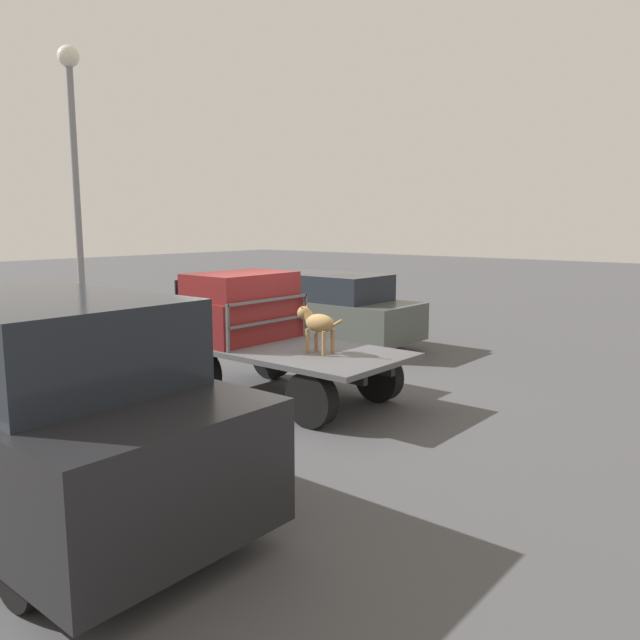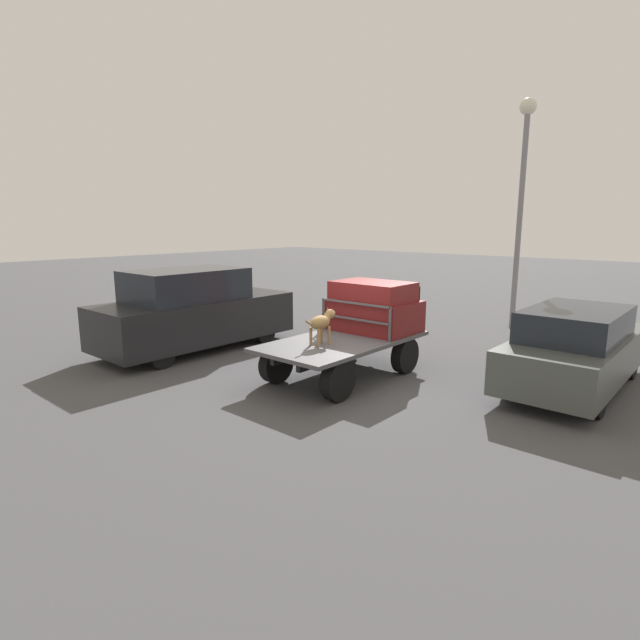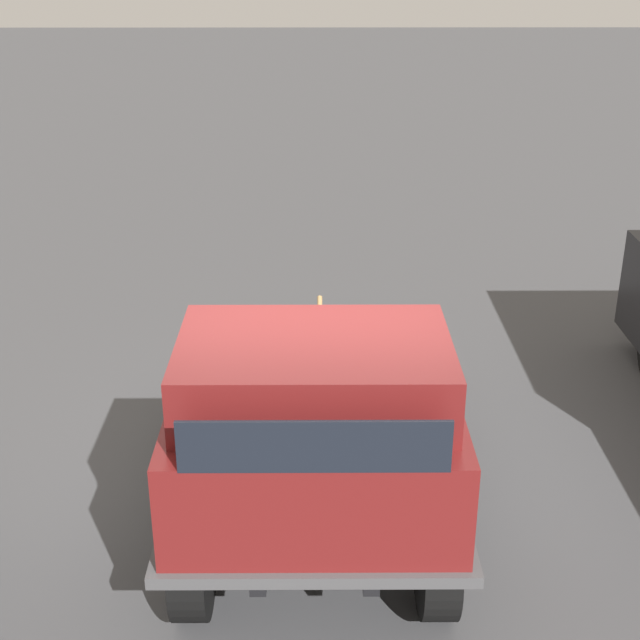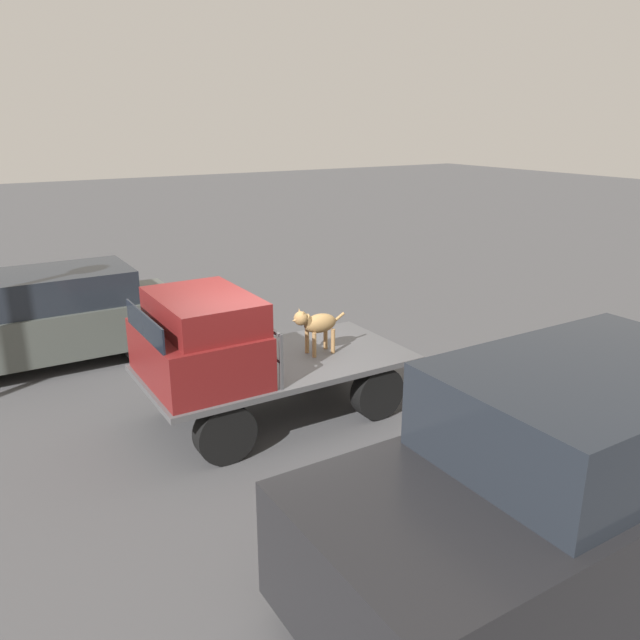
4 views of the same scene
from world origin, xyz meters
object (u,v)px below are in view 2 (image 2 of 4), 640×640
(light_pole_near, at_px, (523,177))
(parked_sedan, at_px, (576,348))
(flatbed_truck, at_px, (343,350))
(parked_pickup_far, at_px, (194,311))
(dog, at_px, (322,322))

(light_pole_near, bearing_deg, parked_sedan, -148.60)
(parked_sedan, xyz_separation_m, light_pole_near, (5.02, 3.06, 3.72))
(flatbed_truck, relative_size, parked_sedan, 0.82)
(parked_pickup_far, distance_m, light_pole_near, 10.23)
(dog, relative_size, light_pole_near, 0.13)
(dog, xyz_separation_m, parked_pickup_far, (-0.05, 4.29, -0.27))
(parked_sedan, height_order, light_pole_near, light_pole_near)
(flatbed_truck, distance_m, light_pole_near, 8.47)
(dog, height_order, parked_pickup_far, parked_pickup_far)
(flatbed_truck, distance_m, parked_sedan, 4.58)
(dog, distance_m, parked_pickup_far, 4.30)
(flatbed_truck, height_order, dog, dog)
(dog, xyz_separation_m, light_pole_near, (8.06, -0.85, 3.25))
(flatbed_truck, distance_m, parked_pickup_far, 4.41)
(parked_sedan, xyz_separation_m, parked_pickup_far, (-3.09, 8.21, 0.20))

